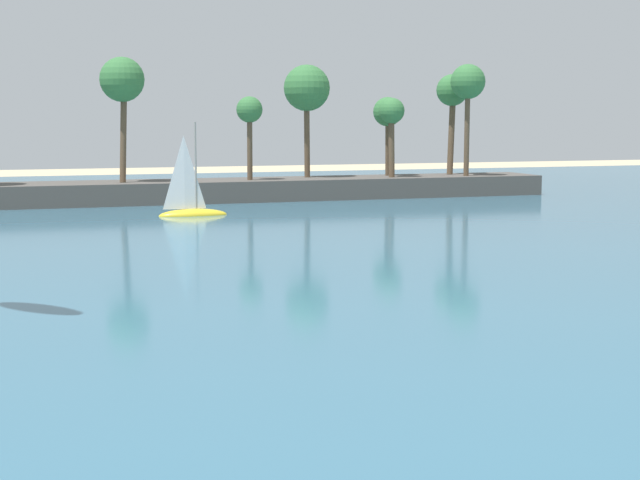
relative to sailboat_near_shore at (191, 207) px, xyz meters
The scene contains 3 objects.
sea 9.16m from the sailboat_near_shore, behind, with size 220.00×103.85×0.06m, color #386B84.
palm_headland 14.33m from the sailboat_near_shore, 126.44° to the left, with size 84.78×6.49×12.89m.
sailboat_near_shore is the anchor object (origin of this frame).
Camera 1 is at (-3.13, -4.40, 6.94)m, focal length 53.49 mm.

